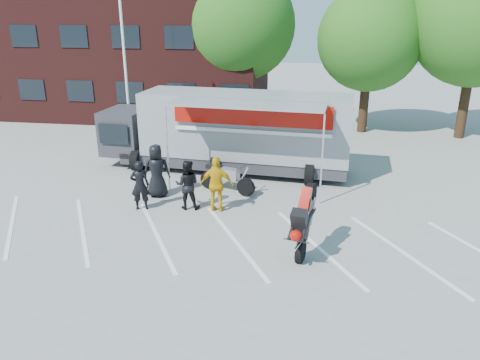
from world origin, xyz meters
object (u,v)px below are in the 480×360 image
(tree_right, at_px, (478,21))
(spectator_leather_b, at_px, (140,185))
(spectator_leather_a, at_px, (157,171))
(tree_left, at_px, (240,25))
(spectator_leather_c, at_px, (187,185))
(tree_mid, at_px, (370,39))
(transporter_truck, at_px, (234,170))
(stunt_bike_rider, at_px, (306,250))
(flagpole, at_px, (128,41))
(spectator_hivis, at_px, (217,185))
(parked_motorcycle, at_px, (227,192))

(tree_right, bearing_deg, spectator_leather_b, -138.63)
(spectator_leather_a, bearing_deg, tree_right, -157.73)
(tree_left, bearing_deg, spectator_leather_c, -88.98)
(tree_right, distance_m, spectator_leather_b, 18.45)
(tree_left, xyz_separation_m, tree_mid, (7.00, -1.00, -0.62))
(tree_right, bearing_deg, spectator_leather_c, -135.88)
(spectator_leather_a, bearing_deg, tree_mid, -142.86)
(transporter_truck, distance_m, stunt_bike_rider, 7.26)
(flagpole, bearing_deg, spectator_leather_c, -57.09)
(spectator_leather_a, bearing_deg, spectator_leather_c, 130.37)
(transporter_truck, relative_size, stunt_bike_rider, 4.66)
(transporter_truck, relative_size, spectator_leather_a, 5.29)
(spectator_hivis, bearing_deg, tree_left, -87.38)
(spectator_leather_a, xyz_separation_m, spectator_leather_b, (-0.19, -1.22, -0.11))
(spectator_leather_b, bearing_deg, transporter_truck, -132.96)
(flagpole, height_order, transporter_truck, flagpole)
(spectator_hivis, bearing_deg, spectator_leather_b, 2.72)
(tree_left, relative_size, transporter_truck, 0.84)
(flagpole, xyz_separation_m, parked_motorcycle, (5.52, -5.24, -5.05))
(tree_left, height_order, spectator_leather_b, tree_left)
(flagpole, bearing_deg, stunt_bike_rider, -47.25)
(tree_right, distance_m, stunt_bike_rider, 16.82)
(tree_mid, distance_m, spectator_leather_a, 14.26)
(tree_left, distance_m, spectator_hivis, 13.83)
(stunt_bike_rider, bearing_deg, flagpole, 145.47)
(spectator_leather_a, xyz_separation_m, spectator_leather_c, (1.37, -0.89, -0.12))
(spectator_hivis, bearing_deg, spectator_leather_c, -6.53)
(parked_motorcycle, bearing_deg, tree_left, 26.41)
(tree_right, relative_size, transporter_truck, 0.89)
(tree_right, relative_size, stunt_bike_rider, 4.14)
(tree_mid, distance_m, stunt_bike_rider, 15.33)
(flagpole, xyz_separation_m, tree_left, (4.24, 6.00, 0.51))
(transporter_truck, bearing_deg, parked_motorcycle, -81.43)
(tree_left, height_order, transporter_truck, tree_left)
(spectator_leather_a, relative_size, spectator_leather_b, 1.13)
(tree_mid, height_order, spectator_leather_c, tree_mid)
(transporter_truck, height_order, stunt_bike_rider, transporter_truck)
(tree_left, height_order, spectator_hivis, tree_left)
(tree_mid, bearing_deg, spectator_leather_a, -126.45)
(tree_left, relative_size, spectator_leather_b, 5.03)
(stunt_bike_rider, distance_m, spectator_hivis, 3.92)
(tree_left, height_order, parked_motorcycle, tree_left)
(flagpole, height_order, spectator_leather_a, flagpole)
(tree_mid, relative_size, tree_right, 0.84)
(stunt_bike_rider, bearing_deg, transporter_truck, 128.94)
(tree_left, distance_m, transporter_truck, 10.42)
(tree_mid, bearing_deg, spectator_leather_c, -119.61)
(tree_right, relative_size, spectator_leather_a, 4.69)
(stunt_bike_rider, bearing_deg, spectator_hivis, 155.95)
(tree_left, relative_size, tree_mid, 1.13)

